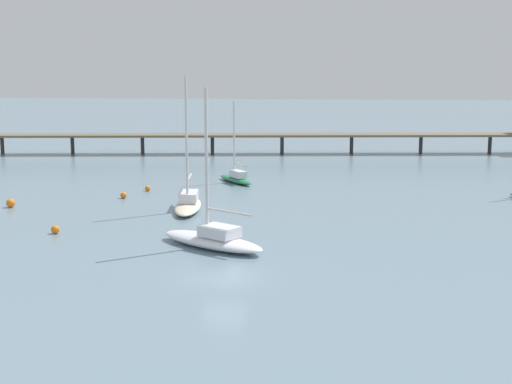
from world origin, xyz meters
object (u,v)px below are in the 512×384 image
at_px(mooring_buoy_mid, 148,188).
at_px(mooring_buoy_inner, 124,195).
at_px(sailboat_white, 213,238).
at_px(pier, 393,129).
at_px(sailboat_green, 236,177).
at_px(mooring_buoy_near, 55,229).
at_px(sailboat_cream, 188,202).
at_px(mooring_buoy_outer, 11,203).

distance_m(mooring_buoy_mid, mooring_buoy_inner, 4.22).
height_order(sailboat_white, mooring_buoy_inner, sailboat_white).
relative_size(pier, sailboat_green, 9.19).
distance_m(sailboat_green, mooring_buoy_inner, 13.65).
xyz_separation_m(pier, sailboat_white, (-16.96, -53.59, -2.74)).
distance_m(pier, mooring_buoy_near, 58.57).
relative_size(sailboat_cream, mooring_buoy_inner, 19.25).
xyz_separation_m(pier, mooring_buoy_inner, (-28.14, -36.14, -3.13)).
xyz_separation_m(sailboat_white, mooring_buoy_mid, (-9.84, 21.45, -0.41)).
relative_size(sailboat_white, mooring_buoy_near, 17.15).
bearing_deg(mooring_buoy_inner, mooring_buoy_mid, 71.46).
distance_m(sailboat_cream, mooring_buoy_inner, 8.55).
bearing_deg(mooring_buoy_outer, sailboat_cream, 1.30).
bearing_deg(mooring_buoy_near, mooring_buoy_mid, 82.03).
bearing_deg(mooring_buoy_mid, mooring_buoy_near, -97.97).
xyz_separation_m(sailboat_green, mooring_buoy_inner, (-9.48, -9.82, -0.34)).
xyz_separation_m(sailboat_green, mooring_buoy_near, (-10.72, -24.25, -0.32)).
relative_size(sailboat_green, mooring_buoy_outer, 11.00).
bearing_deg(mooring_buoy_near, sailboat_green, 66.15).
xyz_separation_m(sailboat_cream, mooring_buoy_near, (-8.31, -9.63, -0.39)).
bearing_deg(sailboat_green, mooring_buoy_outer, -140.62).
relative_size(sailboat_green, mooring_buoy_near, 13.32).
xyz_separation_m(mooring_buoy_near, mooring_buoy_mid, (2.58, 18.44, -0.05)).
bearing_deg(sailboat_cream, pier, 62.76).
bearing_deg(sailboat_green, mooring_buoy_inner, -134.01).
bearing_deg(sailboat_green, sailboat_white, -86.43).
xyz_separation_m(sailboat_white, mooring_buoy_near, (-12.42, 3.01, -0.37)).
bearing_deg(mooring_buoy_mid, sailboat_green, 35.53).
distance_m(pier, sailboat_cream, 46.13).
height_order(sailboat_white, sailboat_cream, sailboat_cream).
bearing_deg(mooring_buoy_near, sailboat_white, -13.62).
distance_m(pier, mooring_buoy_outer, 55.47).
distance_m(sailboat_white, mooring_buoy_mid, 23.60).
height_order(sailboat_green, mooring_buoy_inner, sailboat_green).
height_order(pier, sailboat_green, sailboat_green).
bearing_deg(pier, mooring_buoy_near, -120.15).
xyz_separation_m(sailboat_cream, mooring_buoy_inner, (-7.07, 4.80, -0.41)).
relative_size(pier, sailboat_cream, 6.82).
bearing_deg(mooring_buoy_inner, mooring_buoy_outer, -149.51).
distance_m(mooring_buoy_near, mooring_buoy_mid, 18.62).
relative_size(sailboat_white, mooring_buoy_inner, 18.40).
distance_m(sailboat_cream, mooring_buoy_mid, 10.51).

